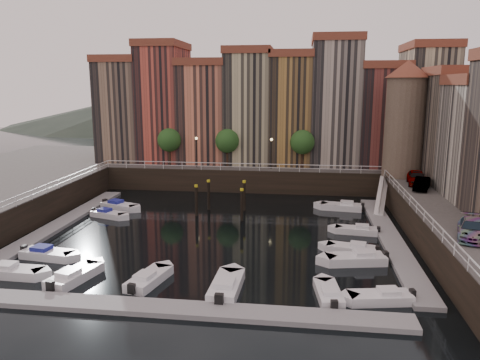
# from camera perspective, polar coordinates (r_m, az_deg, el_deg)

# --- Properties ---
(ground) EXTENTS (200.00, 200.00, 0.00)m
(ground) POSITION_cam_1_polar(r_m,az_deg,el_deg) (46.34, -2.62, -6.08)
(ground) COLOR black
(ground) RESTS_ON ground
(quay_far) EXTENTS (80.00, 20.00, 3.00)m
(quay_far) POSITION_cam_1_polar(r_m,az_deg,el_deg) (71.01, 1.03, 1.42)
(quay_far) COLOR black
(quay_far) RESTS_ON ground
(dock_left) EXTENTS (2.00, 28.00, 0.35)m
(dock_left) POSITION_cam_1_polar(r_m,az_deg,el_deg) (50.72, -21.24, -5.10)
(dock_left) COLOR gray
(dock_left) RESTS_ON ground
(dock_right) EXTENTS (2.00, 28.00, 0.35)m
(dock_right) POSITION_cam_1_polar(r_m,az_deg,el_deg) (45.44, 17.84, -6.78)
(dock_right) COLOR gray
(dock_right) RESTS_ON ground
(dock_near) EXTENTS (30.00, 2.00, 0.35)m
(dock_near) POSITION_cam_1_polar(r_m,az_deg,el_deg) (30.89, -8.35, -15.26)
(dock_near) COLOR gray
(dock_near) RESTS_ON ground
(mountains) EXTENTS (145.00, 100.00, 18.00)m
(mountains) POSITION_cam_1_polar(r_m,az_deg,el_deg) (153.69, 5.27, 9.27)
(mountains) COLOR #2D382D
(mountains) RESTS_ON ground
(far_terrace) EXTENTS (48.70, 10.30, 17.50)m
(far_terrace) POSITION_cam_1_polar(r_m,az_deg,el_deg) (67.17, 3.66, 8.93)
(far_terrace) COLOR #846A54
(far_terrace) RESTS_ON quay_far
(corner_tower) EXTENTS (5.20, 5.20, 13.80)m
(corner_tower) POSITION_cam_1_polar(r_m,az_deg,el_deg) (59.34, 19.46, 7.21)
(corner_tower) COLOR #6B5B4C
(corner_tower) RESTS_ON quay_right
(promenade_trees) EXTENTS (21.20, 3.20, 5.20)m
(promenade_trees) POSITION_cam_1_polar(r_m,az_deg,el_deg) (62.77, -0.97, 4.76)
(promenade_trees) COLOR black
(promenade_trees) RESTS_ON quay_far
(street_lamps) EXTENTS (10.36, 0.36, 4.18)m
(street_lamps) POSITION_cam_1_polar(r_m,az_deg,el_deg) (61.83, -0.80, 4.01)
(street_lamps) COLOR black
(street_lamps) RESTS_ON quay_far
(railings) EXTENTS (36.08, 34.04, 0.52)m
(railings) POSITION_cam_1_polar(r_m,az_deg,el_deg) (50.03, -1.69, -0.25)
(railings) COLOR white
(railings) RESTS_ON ground
(gangway) EXTENTS (2.78, 8.32, 3.73)m
(gangway) POSITION_cam_1_polar(r_m,az_deg,el_deg) (55.59, 16.89, -1.53)
(gangway) COLOR white
(gangway) RESTS_ON ground
(mooring_pilings) EXTENTS (5.47, 4.42, 3.78)m
(mooring_pilings) POSITION_cam_1_polar(r_m,az_deg,el_deg) (51.36, -2.13, -2.39)
(mooring_pilings) COLOR black
(mooring_pilings) RESTS_ON ground
(boat_left_0) EXTENTS (4.75, 1.82, 1.09)m
(boat_left_0) POSITION_cam_1_polar(r_m,az_deg,el_deg) (39.35, -26.02, -10.01)
(boat_left_0) COLOR silver
(boat_left_0) RESTS_ON ground
(boat_left_1) EXTENTS (4.82, 2.27, 1.09)m
(boat_left_1) POSITION_cam_1_polar(r_m,az_deg,el_deg) (42.08, -22.47, -8.32)
(boat_left_1) COLOR silver
(boat_left_1) RESTS_ON ground
(boat_left_3) EXTENTS (4.32, 2.71, 0.97)m
(boat_left_3) POSITION_cam_1_polar(r_m,az_deg,el_deg) (52.49, -15.79, -4.02)
(boat_left_3) COLOR silver
(boat_left_3) RESTS_ON ground
(boat_left_4) EXTENTS (4.79, 3.21, 1.08)m
(boat_left_4) POSITION_cam_1_polar(r_m,az_deg,el_deg) (55.48, -14.52, -3.07)
(boat_left_4) COLOR silver
(boat_left_4) RESTS_ON ground
(boat_right_0) EXTENTS (4.52, 2.32, 1.01)m
(boat_right_0) POSITION_cam_1_polar(r_m,az_deg,el_deg) (32.97, 16.86, -13.53)
(boat_right_0) COLOR silver
(boat_right_0) RESTS_ON ground
(boat_right_1) EXTENTS (5.10, 2.68, 1.14)m
(boat_right_1) POSITION_cam_1_polar(r_m,az_deg,el_deg) (38.98, 14.08, -9.31)
(boat_right_1) COLOR silver
(boat_right_1) RESTS_ON ground
(boat_right_2) EXTENTS (4.46, 2.37, 1.00)m
(boat_right_2) POSITION_cam_1_polar(r_m,az_deg,el_deg) (41.28, 13.54, -8.16)
(boat_right_2) COLOR silver
(boat_right_2) RESTS_ON ground
(boat_right_3) EXTENTS (4.26, 1.95, 0.96)m
(boat_right_3) POSITION_cam_1_polar(r_m,az_deg,el_deg) (46.49, 14.12, -5.95)
(boat_right_3) COLOR silver
(boat_right_3) RESTS_ON ground
(boat_right_4) EXTENTS (4.93, 2.31, 1.11)m
(boat_right_4) POSITION_cam_1_polar(r_m,az_deg,el_deg) (54.65, 12.36, -3.18)
(boat_right_4) COLOR silver
(boat_right_4) RESTS_ON ground
(boat_near_0) EXTENTS (2.83, 5.00, 1.12)m
(boat_near_0) POSITION_cam_1_polar(r_m,az_deg,el_deg) (36.75, -19.63, -10.98)
(boat_near_0) COLOR silver
(boat_near_0) RESTS_ON ground
(boat_near_1) EXTENTS (2.58, 4.71, 1.05)m
(boat_near_1) POSITION_cam_1_polar(r_m,az_deg,el_deg) (34.91, -11.11, -11.76)
(boat_near_1) COLOR silver
(boat_near_1) RESTS_ON ground
(boat_near_2) EXTENTS (2.02, 5.24, 1.20)m
(boat_near_2) POSITION_cam_1_polar(r_m,az_deg,el_deg) (33.01, -1.70, -12.86)
(boat_near_2) COLOR silver
(boat_near_2) RESTS_ON ground
(boat_near_3) EXTENTS (2.00, 4.29, 0.97)m
(boat_near_3) POSITION_cam_1_polar(r_m,az_deg,el_deg) (32.70, 10.75, -13.47)
(boat_near_3) COLOR silver
(boat_near_3) RESTS_ON ground
(car_a) EXTENTS (2.49, 4.86, 1.59)m
(car_a) POSITION_cam_1_polar(r_m,az_deg,el_deg) (55.47, 20.70, 0.17)
(car_a) COLOR gray
(car_a) RESTS_ON quay_right
(car_b) EXTENTS (2.62, 4.19, 1.30)m
(car_b) POSITION_cam_1_polar(r_m,az_deg,el_deg) (53.00, 21.27, -0.53)
(car_b) COLOR gray
(car_b) RESTS_ON quay_right
(car_c) EXTENTS (3.23, 5.09, 1.37)m
(car_c) POSITION_cam_1_polar(r_m,az_deg,el_deg) (37.99, 26.42, -5.50)
(car_c) COLOR gray
(car_c) RESTS_ON quay_right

